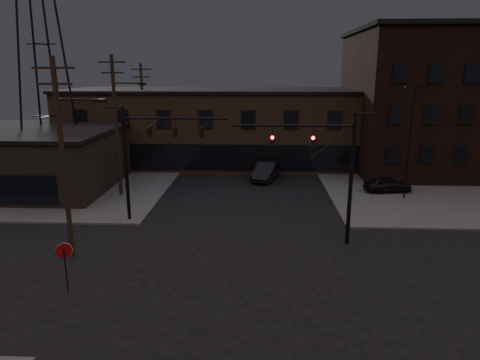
% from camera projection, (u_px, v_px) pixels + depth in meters
% --- Properties ---
extents(ground, '(140.00, 140.00, 0.00)m').
position_uv_depth(ground, '(237.00, 275.00, 22.06)').
color(ground, black).
rests_on(ground, ground).
extents(sidewalk_ne, '(30.00, 30.00, 0.15)m').
position_uv_depth(sidewalk_ne, '(469.00, 176.00, 42.39)').
color(sidewalk_ne, '#474744').
rests_on(sidewalk_ne, ground).
extents(sidewalk_nw, '(30.00, 30.00, 0.15)m').
position_uv_depth(sidewalk_nw, '(36.00, 172.00, 44.27)').
color(sidewalk_nw, '#474744').
rests_on(sidewalk_nw, ground).
extents(building_row, '(40.00, 12.00, 8.00)m').
position_uv_depth(building_row, '(250.00, 128.00, 48.16)').
color(building_row, brown).
rests_on(building_row, ground).
extents(building_right, '(22.00, 16.00, 14.00)m').
position_uv_depth(building_right, '(460.00, 103.00, 44.54)').
color(building_right, black).
rests_on(building_right, ground).
extents(building_left, '(16.00, 12.00, 5.00)m').
position_uv_depth(building_left, '(21.00, 161.00, 37.78)').
color(building_left, black).
rests_on(building_left, ground).
extents(traffic_signal_near, '(7.12, 0.24, 8.00)m').
position_uv_depth(traffic_signal_near, '(332.00, 165.00, 24.96)').
color(traffic_signal_near, black).
rests_on(traffic_signal_near, ground).
extents(traffic_signal_far, '(7.12, 0.24, 8.00)m').
position_uv_depth(traffic_signal_far, '(144.00, 151.00, 28.85)').
color(traffic_signal_far, black).
rests_on(traffic_signal_far, ground).
extents(stop_sign, '(0.72, 0.33, 2.48)m').
position_uv_depth(stop_sign, '(65.00, 256.00, 20.02)').
color(stop_sign, black).
rests_on(stop_sign, ground).
extents(utility_pole_near, '(3.70, 0.28, 11.00)m').
position_uv_depth(utility_pole_near, '(63.00, 155.00, 22.94)').
color(utility_pole_near, black).
rests_on(utility_pole_near, ground).
extents(utility_pole_mid, '(3.70, 0.28, 11.50)m').
position_uv_depth(utility_pole_mid, '(117.00, 123.00, 34.53)').
color(utility_pole_mid, black).
rests_on(utility_pole_mid, ground).
extents(utility_pole_far, '(2.20, 0.28, 11.00)m').
position_uv_depth(utility_pole_far, '(143.00, 113.00, 46.28)').
color(utility_pole_far, black).
rests_on(utility_pole_far, ground).
extents(transmission_tower, '(7.00, 7.00, 25.00)m').
position_uv_depth(transmission_tower, '(41.00, 44.00, 37.14)').
color(transmission_tower, black).
rests_on(transmission_tower, ground).
extents(lot_light_a, '(1.50, 0.28, 9.14)m').
position_uv_depth(lot_light_a, '(410.00, 133.00, 33.68)').
color(lot_light_a, black).
rests_on(lot_light_a, ground).
extents(lot_light_b, '(1.50, 0.28, 9.14)m').
position_uv_depth(lot_light_b, '(459.00, 125.00, 38.26)').
color(lot_light_b, black).
rests_on(lot_light_b, ground).
extents(parked_car_lot_a, '(4.18, 2.16, 1.36)m').
position_uv_depth(parked_car_lot_a, '(388.00, 184.00, 36.59)').
color(parked_car_lot_a, black).
rests_on(parked_car_lot_a, sidewalk_ne).
extents(parked_car_lot_b, '(4.38, 2.82, 1.18)m').
position_uv_depth(parked_car_lot_b, '(462.00, 165.00, 44.18)').
color(parked_car_lot_b, '#AEAEB1').
rests_on(parked_car_lot_b, sidewalk_ne).
extents(car_crossing, '(3.05, 5.46, 1.70)m').
position_uv_depth(car_crossing, '(266.00, 171.00, 41.32)').
color(car_crossing, black).
rests_on(car_crossing, ground).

